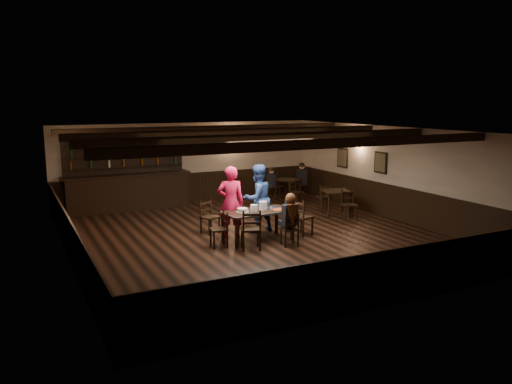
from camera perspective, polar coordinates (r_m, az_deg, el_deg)
name	(u,v)px	position (r m, az deg, el deg)	size (l,w,h in m)	color
ground	(255,236)	(12.85, -0.15, -5.07)	(10.00, 10.00, 0.00)	black
room_shell	(254,169)	(12.54, -0.19, 2.69)	(9.02, 10.02, 2.71)	beige
dining_table	(258,214)	(12.32, 0.19, -2.48)	(1.75, 0.95, 0.75)	black
chair_near_left	(251,227)	(11.53, -0.55, -3.99)	(0.56, 0.55, 0.96)	black
chair_near_right	(291,227)	(11.88, 3.99, -4.04)	(0.43, 0.41, 0.81)	black
chair_end_left	(222,226)	(11.86, -3.93, -3.92)	(0.43, 0.45, 0.85)	black
chair_end_right	(300,214)	(12.82, 5.07, -2.58)	(0.54, 0.55, 0.96)	black
chair_far_pushed	(208,214)	(13.12, -5.50, -2.51)	(0.51, 0.50, 0.87)	black
woman_pink	(231,202)	(12.52, -2.90, -1.18)	(0.67, 0.44, 1.83)	red
man_blue	(257,199)	(13.07, 0.15, -0.75)	(0.87, 0.68, 1.80)	navy
seated_person	(290,211)	(11.84, 3.93, -2.24)	(0.35, 0.52, 0.85)	black
cake	(242,210)	(12.16, -1.58, -2.10)	(0.31, 0.31, 0.10)	white
plate_stack_a	(254,208)	(12.23, -0.22, -1.84)	(0.18, 0.18, 0.17)	white
plate_stack_b	(263,206)	(12.36, 0.81, -1.58)	(0.19, 0.19, 0.22)	white
tea_light	(260,209)	(12.40, 0.50, -1.95)	(0.05, 0.05, 0.06)	#A5A8AD
salt_shaker	(271,208)	(12.39, 1.74, -1.87)	(0.04, 0.04, 0.09)	silver
pepper_shaker	(272,208)	(12.45, 1.85, -1.82)	(0.03, 0.03, 0.08)	#A5A8AD
drink_glass	(266,206)	(12.59, 1.10, -1.58)	(0.08, 0.08, 0.12)	silver
menu_red	(278,209)	(12.49, 2.55, -1.97)	(0.34, 0.24, 0.00)	#9F3011
menu_blue	(272,208)	(12.65, 1.87, -1.80)	(0.27, 0.19, 0.00)	#0D1045
bar_counter	(127,187)	(16.38, -14.51, 0.57)	(3.98, 0.70, 2.20)	black
back_table_a	(336,194)	(15.28, 9.16, -0.21)	(1.01, 1.01, 0.75)	black
back_table_b	(287,182)	(17.32, 3.61, 1.13)	(0.98, 0.98, 0.75)	black
bg_patron_left	(271,177)	(17.24, 1.76, 1.67)	(0.21, 0.34, 0.70)	black
bg_patron_right	(302,174)	(17.87, 5.25, 2.10)	(0.24, 0.38, 0.79)	black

